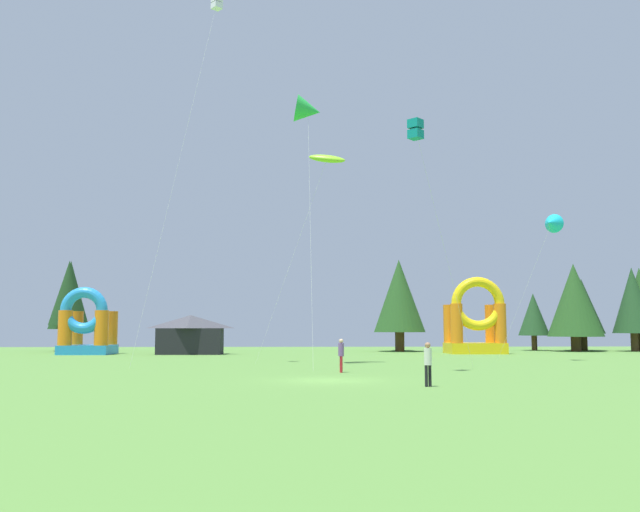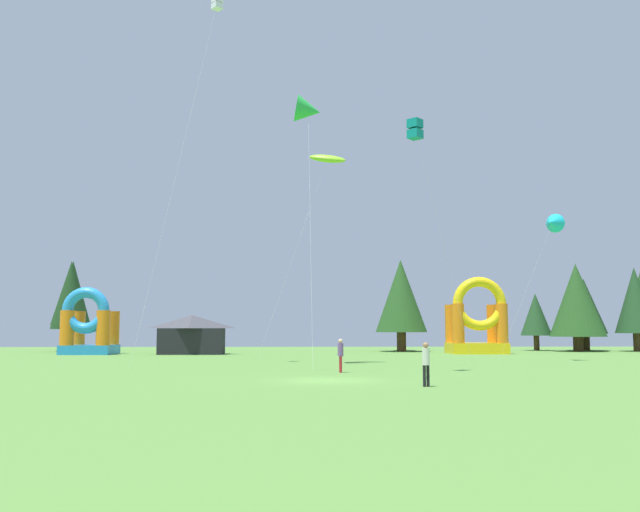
% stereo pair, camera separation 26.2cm
% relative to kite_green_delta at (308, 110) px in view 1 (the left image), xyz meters
% --- Properties ---
extents(ground_plane, '(120.00, 120.00, 0.00)m').
position_rel_kite_green_delta_xyz_m(ground_plane, '(0.74, -13.73, -17.65)').
color(ground_plane, '#548438').
extents(kite_green_delta, '(2.07, 7.29, 18.74)m').
position_rel_kite_green_delta_xyz_m(kite_green_delta, '(0.00, 0.00, 0.00)').
color(kite_green_delta, green).
rests_on(kite_green_delta, ground_plane).
extents(kite_white_box, '(5.03, 4.36, 26.22)m').
position_rel_kite_green_delta_xyz_m(kite_white_box, '(-6.58, 0.71, 7.97)').
color(kite_white_box, white).
rests_on(kite_white_box, ground_plane).
extents(kite_lime_parafoil, '(6.45, 1.52, 15.22)m').
position_rel_kite_green_delta_xyz_m(kite_lime_parafoil, '(1.41, 1.69, -3.04)').
color(kite_lime_parafoil, '#8CD826').
rests_on(kite_lime_parafoil, ground_plane).
extents(kite_cyan_delta, '(4.60, 3.86, 11.25)m').
position_rel_kite_green_delta_xyz_m(kite_cyan_delta, '(18.73, 4.53, -7.18)').
color(kite_cyan_delta, '#19B7CC').
rests_on(kite_cyan_delta, ground_plane).
extents(kite_teal_box, '(4.68, 4.87, 14.42)m').
position_rel_kite_green_delta_xyz_m(kite_teal_box, '(6.04, -8.45, -3.83)').
color(kite_teal_box, '#0C7F7A').
rests_on(kite_teal_box, ground_plane).
extents(person_midfield, '(0.36, 0.36, 1.88)m').
position_rel_kite_green_delta_xyz_m(person_midfield, '(1.74, -7.86, -16.54)').
color(person_midfield, '#B21E26').
rests_on(person_midfield, ground_plane).
extents(person_far_side, '(0.42, 0.42, 1.87)m').
position_rel_kite_green_delta_xyz_m(person_far_side, '(4.80, -17.37, -16.54)').
color(person_far_side, black).
rests_on(person_far_side, ground_plane).
extents(inflatable_orange_dome, '(5.44, 4.26, 7.44)m').
position_rel_kite_green_delta_xyz_m(inflatable_orange_dome, '(16.86, 20.24, -14.85)').
color(inflatable_orange_dome, yellow).
rests_on(inflatable_orange_dome, ground_plane).
extents(inflatable_blue_arch, '(4.66, 4.63, 6.34)m').
position_rel_kite_green_delta_xyz_m(inflatable_blue_arch, '(-20.64, 19.75, -15.25)').
color(inflatable_blue_arch, '#268CD8').
rests_on(inflatable_blue_arch, ground_plane).
extents(festival_tent, '(6.04, 3.27, 3.73)m').
position_rel_kite_green_delta_xyz_m(festival_tent, '(-10.84, 19.85, -15.79)').
color(festival_tent, black).
rests_on(festival_tent, ground_plane).
extents(tree_row_1, '(4.40, 4.40, 9.94)m').
position_rel_kite_green_delta_xyz_m(tree_row_1, '(-25.73, 30.22, -11.54)').
color(tree_row_1, '#4C331E').
rests_on(tree_row_1, ground_plane).
extents(tree_row_2, '(3.84, 3.84, 9.64)m').
position_rel_kite_green_delta_xyz_m(tree_row_2, '(-24.84, 26.94, -11.50)').
color(tree_row_2, '#4C331E').
rests_on(tree_row_2, ground_plane).
extents(tree_row_3, '(5.53, 5.53, 9.90)m').
position_rel_kite_green_delta_xyz_m(tree_row_3, '(10.42, 27.21, -11.72)').
color(tree_row_3, '#4C331E').
rests_on(tree_row_3, ground_plane).
extents(tree_row_4, '(2.65, 2.65, 6.76)m').
position_rel_kite_green_delta_xyz_m(tree_row_4, '(10.86, 30.58, -13.27)').
color(tree_row_4, '#4C331E').
rests_on(tree_row_4, ground_plane).
extents(tree_row_5, '(3.45, 3.45, 6.41)m').
position_rel_kite_green_delta_xyz_m(tree_row_5, '(26.08, 30.09, -13.65)').
color(tree_row_5, '#4C331E').
rests_on(tree_row_5, ground_plane).
extents(tree_row_6, '(5.92, 5.92, 9.51)m').
position_rel_kite_green_delta_xyz_m(tree_row_6, '(29.52, 26.92, -12.14)').
color(tree_row_6, '#4C331E').
rests_on(tree_row_6, ground_plane).
extents(tree_row_7, '(4.75, 4.75, 8.03)m').
position_rel_kite_green_delta_xyz_m(tree_row_7, '(31.52, 29.69, -12.74)').
color(tree_row_7, '#4C331E').
rests_on(tree_row_7, ground_plane).
extents(tree_row_8, '(4.40, 4.40, 9.09)m').
position_rel_kite_green_delta_xyz_m(tree_row_8, '(35.88, 26.73, -12.18)').
color(tree_row_8, '#4C331E').
rests_on(tree_row_8, ground_plane).
extents(tree_row_9, '(4.42, 4.42, 9.12)m').
position_rel_kite_green_delta_xyz_m(tree_row_9, '(36.95, 27.17, -12.09)').
color(tree_row_9, '#4C331E').
rests_on(tree_row_9, ground_plane).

